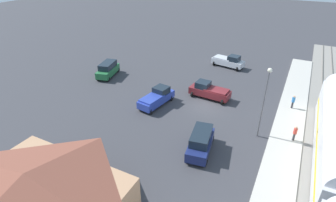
{
  "coord_description": "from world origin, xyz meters",
  "views": [
    {
      "loc": [
        -9.39,
        28.76,
        17.2
      ],
      "look_at": [
        4.0,
        2.7,
        1.0
      ],
      "focal_mm": 28.75,
      "sensor_mm": 36.0,
      "label": 1
    }
  ],
  "objects": [
    {
      "name": "platform",
      "position": [
        -10.0,
        0.0,
        0.15
      ],
      "size": [
        3.2,
        46.0,
        0.3
      ],
      "color": "#B7B2A8",
      "rests_on": "ground"
    },
    {
      "name": "suv_green",
      "position": [
        17.03,
        -1.95,
        1.15
      ],
      "size": [
        3.08,
        5.23,
        2.22
      ],
      "color": "#236638",
      "rests_on": "ground"
    },
    {
      "name": "railway_track",
      "position": [
        -14.0,
        0.0,
        0.09
      ],
      "size": [
        4.8,
        70.0,
        0.3
      ],
      "color": "gray",
      "rests_on": "ground"
    },
    {
      "name": "pickup_maroon",
      "position": [
        0.39,
        -2.3,
        1.03
      ],
      "size": [
        5.51,
        2.75,
        2.14
      ],
      "color": "maroon",
      "rests_on": "ground"
    },
    {
      "name": "ground_plane",
      "position": [
        0.0,
        0.0,
        0.0
      ],
      "size": [
        200.0,
        200.0,
        0.0
      ],
      "primitive_type": "plane",
      "color": "#38383D"
    },
    {
      "name": "suv_navy",
      "position": [
        -2.67,
        8.72,
        1.15
      ],
      "size": [
        2.75,
        5.16,
        2.22
      ],
      "color": "navy",
      "rests_on": "ground"
    },
    {
      "name": "pedestrian_on_platform",
      "position": [
        -10.67,
        3.13,
        1.28
      ],
      "size": [
        0.36,
        0.36,
        1.71
      ],
      "color": "#333338",
      "rests_on": "platform"
    },
    {
      "name": "pedestrian_waiting_far",
      "position": [
        -9.89,
        -3.86,
        1.28
      ],
      "size": [
        0.36,
        0.36,
        1.71
      ],
      "color": "#333338",
      "rests_on": "platform"
    },
    {
      "name": "pickup_silver",
      "position": [
        1.21,
        -14.45,
        1.03
      ],
      "size": [
        5.65,
        3.16,
        2.14
      ],
      "color": "silver",
      "rests_on": "ground"
    },
    {
      "name": "light_pole_near_platform",
      "position": [
        -7.2,
        3.62,
        4.89
      ],
      "size": [
        0.44,
        0.44,
        7.78
      ],
      "color": "#515156",
      "rests_on": "ground"
    },
    {
      "name": "pickup_blue",
      "position": [
        5.66,
        2.56,
        1.03
      ],
      "size": [
        2.75,
        5.63,
        2.14
      ],
      "color": "#283D9E",
      "rests_on": "ground"
    }
  ]
}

